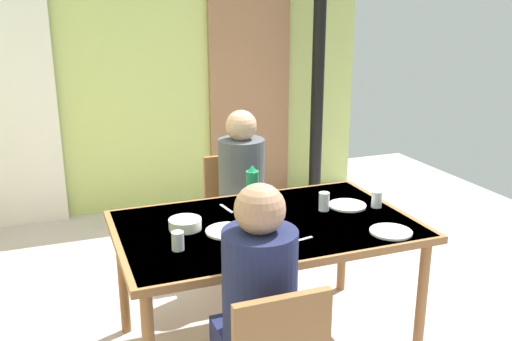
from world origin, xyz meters
TOP-DOWN VIEW (x-y plane):
  - wall_back at (0.00, 2.63)m, footprint 4.36×0.10m
  - door_wooden at (1.04, 2.55)m, footprint 0.80×0.05m
  - stove_pipe_column at (1.63, 2.28)m, footprint 0.12×0.12m
  - dining_table at (0.23, 0.09)m, footprint 1.58×0.98m
  - chair_far_diner at (0.35, 0.94)m, footprint 0.40×0.40m
  - person_near_diner at (-0.09, -0.62)m, footprint 0.30×0.37m
  - person_far_diner at (0.35, 0.80)m, footprint 0.30×0.37m
  - water_bottle_green_near at (-0.04, -0.33)m, footprint 0.07×0.07m
  - water_bottle_green_far at (0.23, 0.30)m, footprint 0.07×0.07m
  - serving_bowl_center at (-0.19, 0.16)m, footprint 0.17×0.17m
  - dinner_plate_near_left at (-0.00, 0.05)m, footprint 0.23×0.23m
  - dinner_plate_near_right at (0.77, -0.26)m, footprint 0.22×0.22m
  - dinner_plate_far_center at (0.76, 0.16)m, footprint 0.22×0.22m
  - drinking_glass_by_near_diner at (0.91, 0.09)m, footprint 0.06×0.06m
  - drinking_glass_by_far_diner at (-0.29, -0.07)m, footprint 0.06×0.06m
  - drinking_glass_spare_center at (0.60, 0.15)m, footprint 0.06×0.06m
  - cutlery_knife_near at (0.10, 0.37)m, footprint 0.04×0.15m
  - cutlery_fork_near at (0.30, -0.18)m, footprint 0.15×0.05m

SIDE VIEW (x-z plane):
  - chair_far_diner at x=0.35m, z-range 0.06..0.93m
  - dining_table at x=0.23m, z-range 0.31..1.05m
  - cutlery_knife_near at x=0.10m, z-range 0.74..0.75m
  - cutlery_fork_near at x=0.30m, z-range 0.74..0.75m
  - dinner_plate_near_left at x=0.00m, z-range 0.74..0.76m
  - dinner_plate_near_right at x=0.77m, z-range 0.74..0.76m
  - dinner_plate_far_center at x=0.76m, z-range 0.74..0.76m
  - serving_bowl_center at x=-0.19m, z-range 0.74..0.80m
  - person_near_diner at x=-0.09m, z-range 0.40..1.17m
  - person_far_diner at x=0.35m, z-range 0.40..1.17m
  - drinking_glass_by_far_diner at x=-0.29m, z-range 0.74..0.84m
  - drinking_glass_by_near_diner at x=0.91m, z-range 0.74..0.84m
  - drinking_glass_spare_center at x=0.60m, z-range 0.74..0.85m
  - water_bottle_green_far at x=0.23m, z-range 0.74..1.00m
  - water_bottle_green_near at x=-0.04m, z-range 0.74..1.02m
  - door_wooden at x=1.04m, z-range 0.00..2.00m
  - wall_back at x=0.00m, z-range 0.00..2.54m
  - stove_pipe_column at x=1.63m, z-range 0.00..2.54m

